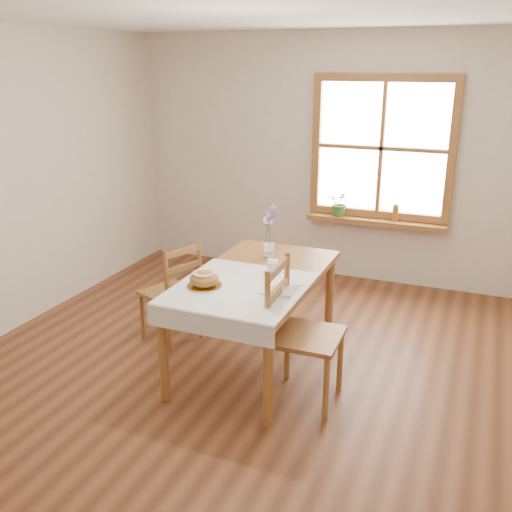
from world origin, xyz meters
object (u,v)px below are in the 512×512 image
Objects in this scene: flower_vase at (269,250)px; bread_plate at (205,286)px; chair_right at (306,334)px; chair_left at (170,291)px; dining_table at (256,285)px.

bread_plate is at bearing -101.48° from flower_vase.
chair_right is 1.03m from flower_vase.
flower_vase is (0.17, 0.83, 0.04)m from bread_plate.
flower_vase reaches higher than bread_plate.
flower_vase is at bearing 133.60° from chair_left.
flower_vase is (0.77, 0.33, 0.36)m from chair_left.
chair_left is at bearing 69.97° from chair_right.
dining_table is 1.80× the size of chair_left.
dining_table is 6.53× the size of bread_plate.
dining_table is at bearing 102.75° from chair_left.
dining_table is 0.87m from chair_left.
chair_right is at bearing 91.66° from chair_left.
chair_left is 0.88× the size of chair_right.
chair_right is 0.80m from bread_plate.
bread_plate is at bearing 70.25° from chair_left.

